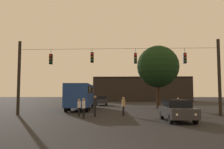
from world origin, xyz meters
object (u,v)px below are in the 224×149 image
object	(u,v)px
pedestrian_crossing_right	(178,105)
pedestrian_near_bus	(123,105)
pedestrian_trailing	(95,105)
car_far_left	(102,100)
city_bus	(81,94)
pedestrian_crossing_left	(79,107)
pedestrian_crossing_center	(84,107)
tree_left_silhouette	(158,67)
car_near_right	(177,110)

from	to	relation	value
pedestrian_crossing_right	pedestrian_near_bus	xyz separation A→B (m)	(-5.27, -2.05, 0.06)
pedestrian_trailing	car_far_left	bearing A→B (deg)	93.67
pedestrian_near_bus	city_bus	bearing A→B (deg)	123.65
pedestrian_crossing_left	pedestrian_near_bus	distance (m)	3.89
pedestrian_crossing_center	pedestrian_near_bus	world-z (taller)	pedestrian_near_bus
pedestrian_crossing_center	pedestrian_trailing	distance (m)	1.66
pedestrian_crossing_right	pedestrian_near_bus	size ratio (longest dim) A/B	0.94
car_far_left	tree_left_silhouette	world-z (taller)	tree_left_silhouette
pedestrian_crossing_center	pedestrian_trailing	bearing A→B (deg)	64.04
pedestrian_crossing_right	tree_left_silhouette	distance (m)	9.69
city_bus	pedestrian_crossing_center	world-z (taller)	city_bus
pedestrian_crossing_center	pedestrian_crossing_right	xyz separation A→B (m)	(8.41, 4.41, -0.04)
city_bus	car_far_left	bearing A→B (deg)	81.22
city_bus	car_near_right	size ratio (longest dim) A/B	2.53
pedestrian_crossing_left	pedestrian_trailing	xyz separation A→B (m)	(1.37, 0.02, 0.16)
city_bus	pedestrian_crossing_left	bearing A→B (deg)	-80.87
city_bus	car_far_left	world-z (taller)	city_bus
car_far_left	pedestrian_crossing_left	xyz separation A→B (m)	(-0.17, -18.77, 0.04)
pedestrian_crossing_center	tree_left_silhouette	bearing A→B (deg)	58.88
city_bus	pedestrian_trailing	distance (m)	9.12
city_bus	pedestrian_near_bus	size ratio (longest dim) A/B	6.80
city_bus	pedestrian_near_bus	distance (m)	9.39
car_near_right	pedestrian_near_bus	bearing A→B (deg)	133.87
pedestrian_near_bus	car_far_left	bearing A→B (deg)	101.45
city_bus	pedestrian_crossing_left	xyz separation A→B (m)	(1.39, -8.67, -1.03)
pedestrian_crossing_left	tree_left_silhouette	bearing A→B (deg)	53.58
car_far_left	car_near_right	bearing A→B (deg)	-71.25
car_far_left	pedestrian_crossing_right	world-z (taller)	pedestrian_crossing_right
pedestrian_crossing_right	car_near_right	bearing A→B (deg)	-103.85
car_far_left	pedestrian_near_bus	distance (m)	18.24
car_near_right	pedestrian_crossing_center	xyz separation A→B (m)	(-6.93, 1.58, 0.11)
pedestrian_near_bus	pedestrian_trailing	world-z (taller)	pedestrian_trailing
pedestrian_crossing_left	tree_left_silhouette	distance (m)	14.93
city_bus	car_far_left	size ratio (longest dim) A/B	2.48
car_far_left	pedestrian_crossing_right	distance (m)	18.15
pedestrian_crossing_left	tree_left_silhouette	size ratio (longest dim) A/B	0.18
pedestrian_near_bus	pedestrian_crossing_left	bearing A→B (deg)	-166.78
car_near_right	pedestrian_crossing_left	distance (m)	8.17
pedestrian_crossing_left	pedestrian_crossing_center	xyz separation A→B (m)	(0.64, -1.47, 0.06)
car_near_right	pedestrian_near_bus	size ratio (longest dim) A/B	2.68
city_bus	pedestrian_trailing	xyz separation A→B (m)	(2.76, -8.65, -0.86)
pedestrian_crossing_center	pedestrian_trailing	size ratio (longest dim) A/B	0.92
pedestrian_trailing	tree_left_silhouette	size ratio (longest dim) A/B	0.21
car_far_left	pedestrian_crossing_left	size ratio (longest dim) A/B	2.98
pedestrian_crossing_left	tree_left_silhouette	xyz separation A→B (m)	(8.42, 11.41, 4.68)
pedestrian_trailing	pedestrian_crossing_right	bearing A→B (deg)	20.80
city_bus	pedestrian_trailing	size ratio (longest dim) A/B	6.34
pedestrian_crossing_center	tree_left_silhouette	xyz separation A→B (m)	(7.78, 12.88, 4.61)
city_bus	car_near_right	xyz separation A→B (m)	(8.97, -11.72, -1.07)
car_near_right	pedestrian_crossing_center	world-z (taller)	pedestrian_crossing_center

